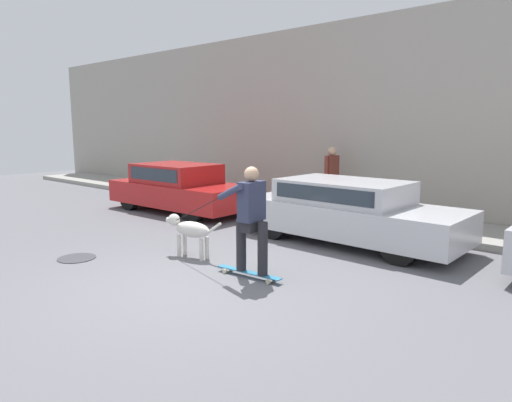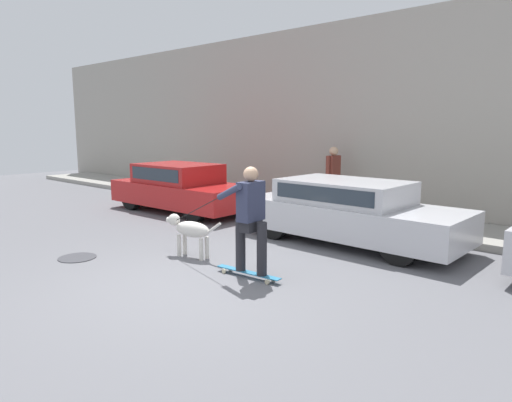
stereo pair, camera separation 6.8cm
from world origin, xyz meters
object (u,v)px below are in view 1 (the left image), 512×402
Objects in this scene: dog at (190,230)px; fire_hydrant at (149,186)px; pedestrian_with_bag at (332,174)px; parked_car_0 at (180,188)px; skateboarder at (251,216)px; parked_car_1 at (349,212)px.

dog is 6.83m from fire_hydrant.
parked_car_0 is at bearing -142.22° from pedestrian_with_bag.
skateboarder reaches higher than dog.
parked_car_1 reaches higher than fire_hydrant.
skateboarder reaches higher than parked_car_0.
pedestrian_with_bag is at bearing 128.91° from parked_car_1.
pedestrian_with_bag is (-0.33, 5.03, 0.54)m from dog.
parked_car_0 is at bearing -45.55° from dog.
parked_car_0 is 3.48× the size of dog.
fire_hydrant is at bearing -38.32° from dog.
parked_car_0 is 2.56m from fire_hydrant.
dog is at bearing -9.65° from skateboarder.
skateboarder is at bearing -30.33° from parked_car_0.
parked_car_1 is 5.81× the size of fire_hydrant.
parked_car_0 is 2.61× the size of pedestrian_with_bag.
parked_car_1 is (5.01, 0.00, -0.01)m from parked_car_0.
dog is at bearing -30.07° from fire_hydrant.
pedestrian_with_bag reaches higher than parked_car_1.
skateboarder is 8.25m from fire_hydrant.
skateboarder is (-0.02, -2.79, 0.33)m from parked_car_1.
dog is 1.59m from skateboarder.
pedestrian_with_bag is at bearing -94.51° from dog.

